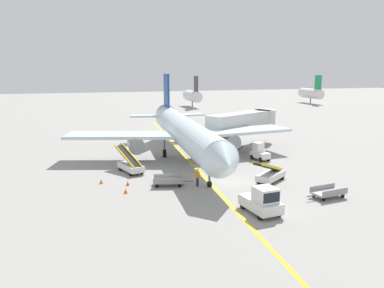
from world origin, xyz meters
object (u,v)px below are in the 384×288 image
at_px(ground_crew_marshaller, 197,177).
at_px(safety_cone_nose_left, 126,191).
at_px(safety_cone_wingtip_right, 202,147).
at_px(belt_loader_aft_hold, 130,165).
at_px(safety_cone_nose_right, 242,146).
at_px(belt_loader_forward_hold, 270,174).
at_px(airliner, 184,131).
at_px(baggage_cart_empty_trailing, 168,181).
at_px(pushback_tug, 262,201).
at_px(baggage_cart_loaded, 328,192).
at_px(safety_cone_tail_area, 101,181).
at_px(jet_bridge, 247,121).
at_px(baggage_tug_near_wing, 260,152).
at_px(safety_cone_wingtip_left, 128,183).

xyz_separation_m(ground_crew_marshaller, safety_cone_nose_left, (-6.75, -0.20, -0.69)).
relative_size(ground_crew_marshaller, safety_cone_wingtip_right, 3.86).
relative_size(belt_loader_aft_hold, safety_cone_nose_right, 11.71).
xyz_separation_m(belt_loader_forward_hold, safety_cone_nose_right, (4.15, 16.16, -0.56)).
bearing_deg(belt_loader_aft_hold, ground_crew_marshaller, -52.74).
bearing_deg(belt_loader_forward_hold, airliner, 114.17).
bearing_deg(baggage_cart_empty_trailing, pushback_tug, -60.51).
height_order(belt_loader_aft_hold, safety_cone_wingtip_right, belt_loader_aft_hold).
bearing_deg(pushback_tug, safety_cone_nose_left, 139.63).
bearing_deg(safety_cone_nose_right, ground_crew_marshaller, -126.30).
bearing_deg(baggage_cart_empty_trailing, airliner, 67.08).
relative_size(belt_loader_forward_hold, safety_cone_nose_right, 10.76).
xyz_separation_m(baggage_cart_loaded, safety_cone_wingtip_right, (-4.01, 22.85, -0.25)).
bearing_deg(baggage_cart_empty_trailing, belt_loader_forward_hold, -9.20).
xyz_separation_m(safety_cone_nose_left, safety_cone_tail_area, (-1.88, 3.69, 0.00)).
height_order(jet_bridge, ground_crew_marshaller, jet_bridge).
height_order(airliner, safety_cone_nose_left, airliner).
xyz_separation_m(pushback_tug, safety_cone_tail_area, (-11.25, 11.66, -0.77)).
bearing_deg(belt_loader_aft_hold, belt_loader_forward_hold, -31.15).
distance_m(belt_loader_forward_hold, belt_loader_aft_hold, 14.74).
distance_m(pushback_tug, safety_cone_wingtip_right, 24.86).
distance_m(pushback_tug, safety_cone_nose_left, 12.32).
height_order(belt_loader_aft_hold, safety_cone_nose_right, belt_loader_aft_hold).
bearing_deg(safety_cone_wingtip_right, pushback_tug, -97.33).
bearing_deg(belt_loader_aft_hold, airliner, 31.64).
height_order(baggage_cart_loaded, safety_cone_nose_right, baggage_cart_loaded).
xyz_separation_m(jet_bridge, safety_cone_nose_right, (-1.19, -1.30, -3.32)).
relative_size(baggage_tug_near_wing, baggage_cart_loaded, 0.68).
bearing_deg(baggage_cart_empty_trailing, ground_crew_marshaller, -21.08).
xyz_separation_m(jet_bridge, safety_cone_wingtip_left, (-18.88, -14.74, -3.32)).
relative_size(jet_bridge, safety_cone_wingtip_left, 28.35).
bearing_deg(safety_cone_wingtip_right, belt_loader_aft_hold, -139.61).
relative_size(baggage_tug_near_wing, safety_cone_wingtip_right, 5.96).
bearing_deg(ground_crew_marshaller, airliner, 80.76).
height_order(jet_bridge, safety_cone_nose_left, jet_bridge).
distance_m(belt_loader_forward_hold, safety_cone_wingtip_left, 13.82).
height_order(pushback_tug, baggage_cart_loaded, pushback_tug).
height_order(airliner, belt_loader_aft_hold, airliner).
bearing_deg(safety_cone_nose_right, safety_cone_tail_area, -148.98).
bearing_deg(ground_crew_marshaller, belt_loader_forward_hold, -4.76).
height_order(belt_loader_forward_hold, safety_cone_wingtip_right, belt_loader_forward_hold).
relative_size(belt_loader_aft_hold, safety_cone_nose_left, 11.71).
distance_m(baggage_tug_near_wing, safety_cone_wingtip_left, 17.80).
relative_size(pushback_tug, belt_loader_aft_hold, 0.74).
distance_m(pushback_tug, safety_cone_tail_area, 16.22).
relative_size(belt_loader_aft_hold, safety_cone_wingtip_left, 11.71).
height_order(ground_crew_marshaller, safety_cone_nose_right, ground_crew_marshaller).
bearing_deg(baggage_tug_near_wing, airliner, 159.38).
height_order(pushback_tug, ground_crew_marshaller, pushback_tug).
relative_size(pushback_tug, belt_loader_forward_hold, 0.80).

